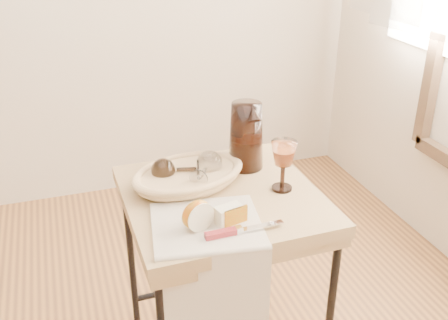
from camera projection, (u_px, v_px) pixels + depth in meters
name	position (u px, v px, depth m)	size (l,w,h in m)	color
side_table	(222.00, 289.00, 1.70)	(0.57, 0.57, 0.72)	brown
tea_towel	(207.00, 225.00, 1.39)	(0.29, 0.26, 0.01)	beige
bread_basket	(189.00, 177.00, 1.58)	(0.32, 0.22, 0.05)	#9F7E4F
goblet_lying_a	(178.00, 170.00, 1.58)	(0.12, 0.07, 0.07)	#362619
goblet_lying_b	(205.00, 170.00, 1.57)	(0.13, 0.08, 0.08)	white
pitcher	(246.00, 136.00, 1.65)	(0.15, 0.23, 0.26)	black
wine_goblet	(283.00, 166.00, 1.53)	(0.08, 0.08, 0.16)	white
apple_half	(196.00, 214.00, 1.35)	(0.09, 0.05, 0.08)	#B31B00
apple_wedge	(229.00, 214.00, 1.38)	(0.07, 0.04, 0.05)	beige
table_knife	(242.00, 229.00, 1.35)	(0.21, 0.02, 0.02)	silver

